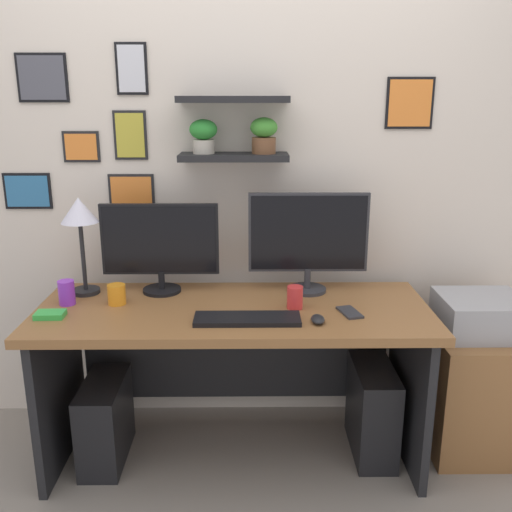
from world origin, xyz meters
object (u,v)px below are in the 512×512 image
Objects in this scene: keyboard at (247,319)px; printer at (481,315)px; coffee_mug at (117,294)px; pen_cup at (295,297)px; desk at (234,345)px; drawer_cabinet at (473,388)px; cell_phone at (350,312)px; computer_tower_right at (372,410)px; monitor_left at (160,245)px; computer_tower_left at (105,421)px; monitor_right at (308,238)px; water_cup at (67,293)px; computer_mouse at (318,319)px; desk_lamp at (80,219)px; scissors_tray at (50,315)px.

keyboard reaches higher than printer.
pen_cup is (0.79, -0.06, 0.01)m from coffee_mug.
pen_cup is (0.27, -0.07, 0.26)m from desk.
desk is 17.30× the size of pen_cup.
coffee_mug reaches higher than drawer_cabinet.
pen_cup is 0.17× the size of drawer_cabinet.
cell_phone reaches higher than computer_tower_right.
desk is at bearing -178.32° from printer.
monitor_left is at bearing 145.84° from cell_phone.
keyboard is 0.75× the size of drawer_cabinet.
pen_cup reaches higher than computer_tower_right.
cell_phone is 1.24m from computer_tower_left.
monitor_right is 5.08× the size of water_cup.
computer_tower_left is at bearing -166.12° from monitor_right.
computer_mouse is 0.22× the size of computer_tower_left.
pen_cup is at bearing 116.28° from computer_mouse.
computer_tower_right is (1.17, -0.02, -0.58)m from coffee_mug.
water_cup is at bearing -156.57° from monitor_left.
cell_phone is at bearing -12.76° from desk_lamp.
coffee_mug is 0.75× the size of scissors_tray.
water_cup is (-1.09, 0.22, 0.04)m from computer_mouse.
scissors_tray is (-0.77, -0.17, 0.22)m from desk.
computer_tower_right is (0.15, 0.10, -0.54)m from cell_phone.
monitor_right reaches higher than desk.
keyboard is 0.83m from scissors_tray.
water_cup is at bearing -179.50° from coffee_mug.
drawer_cabinet is at bearing 5.93° from scissors_tray.
computer_mouse is at bearing -14.57° from coffee_mug.
drawer_cabinet is at bearing 7.42° from computer_tower_right.
desk_lamp is at bearing 155.17° from keyboard.
scissors_tray is 0.20× the size of drawer_cabinet.
desk_lamp reaches higher than keyboard.
water_cup reaches higher than computer_tower_right.
pen_cup is at bearing -4.43° from coffee_mug.
printer is at bearing -0.13° from cell_phone.
computer_tower_left is (0.10, -0.21, -0.91)m from desk_lamp.
desk_lamp is 0.94m from computer_tower_left.
monitor_right reaches higher than coffee_mug.
monitor_right is 4.65× the size of scissors_tray.
coffee_mug is 1.31m from computer_tower_right.
water_cup is at bearing 176.64° from pen_cup.
pen_cup reaches higher than drawer_cabinet.
coffee_mug is (-0.58, 0.21, 0.04)m from keyboard.
coffee_mug is 1.74m from drawer_cabinet.
cell_phone is at bearing -165.29° from printer.
keyboard is 0.82m from computer_tower_right.
drawer_cabinet is (0.79, 0.27, -0.47)m from computer_mouse.
monitor_left is at bearing 155.03° from desk.
cell_phone is 0.32× the size of computer_tower_right.
monitor_right is 1.27× the size of keyboard.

